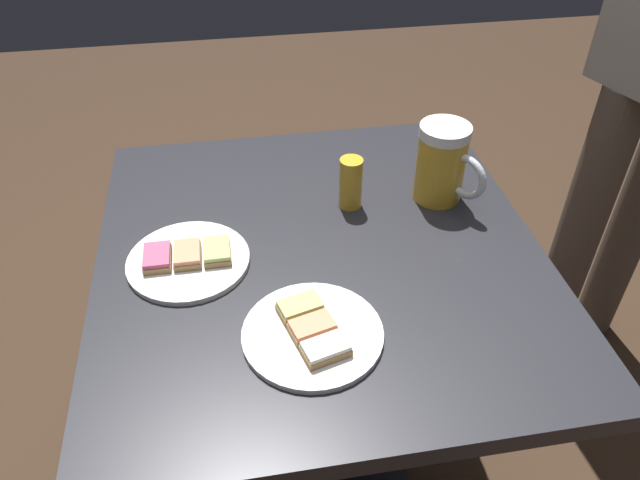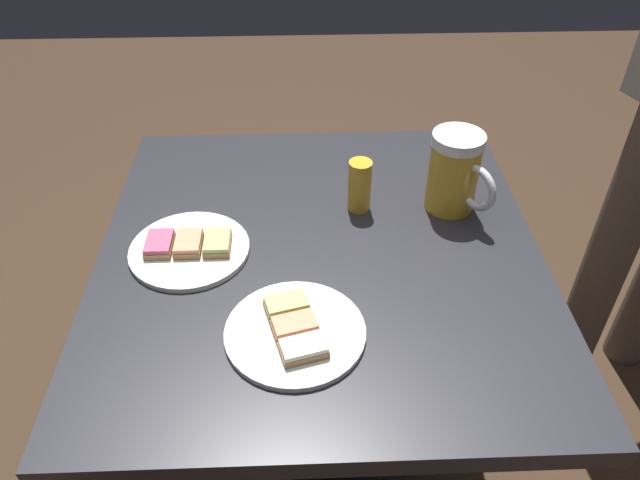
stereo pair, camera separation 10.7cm
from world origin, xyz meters
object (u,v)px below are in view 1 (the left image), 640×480
plate_near (313,332)px  plate_far (188,258)px  beer_glass_small (351,183)px  beer_mug (443,164)px

plate_near → plate_far: 0.28m
plate_near → plate_far: size_ratio=1.02×
plate_near → beer_glass_small: 0.35m
plate_far → beer_glass_small: beer_glass_small is taller
plate_near → plate_far: (-0.21, -0.19, 0.00)m
plate_far → beer_mug: bearing=103.2°
plate_near → plate_far: same height
plate_far → beer_mug: size_ratio=1.35×
plate_far → beer_mug: 0.51m
beer_mug → beer_glass_small: size_ratio=1.51×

